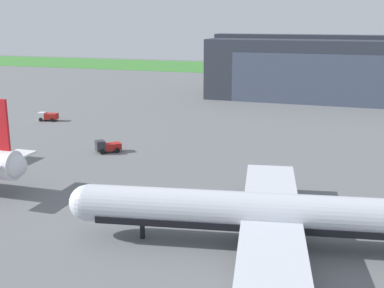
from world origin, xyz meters
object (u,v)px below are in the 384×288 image
maintenance_hangar (334,69)px  ops_van (48,116)px  pushback_tractor (107,146)px  airliner_near_left (264,213)px

maintenance_hangar → ops_van: bearing=-137.7°
maintenance_hangar → pushback_tractor: 87.37m
pushback_tractor → ops_van: 34.89m
maintenance_hangar → pushback_tractor: (-35.92, -79.24, -8.00)m
airliner_near_left → ops_van: bearing=140.5°
pushback_tractor → ops_van: pushback_tractor is taller
pushback_tractor → ops_van: size_ratio=0.94×
maintenance_hangar → airliner_near_left: (-1.35, -108.75, -5.39)m
airliner_near_left → ops_van: 80.38m
maintenance_hangar → pushback_tractor: maintenance_hangar is taller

